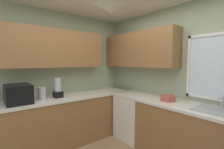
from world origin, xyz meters
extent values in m
cube|color=#9EAD8E|center=(0.00, 1.64, 1.27)|extent=(3.80, 0.06, 2.54)
cube|color=#9EAD8E|center=(-1.87, 0.00, 1.27)|extent=(0.06, 3.35, 2.54)
cube|color=white|center=(0.06, 1.60, 1.48)|extent=(0.04, 0.04, 0.99)
cube|color=olive|center=(-1.68, -0.20, 1.80)|extent=(0.32, 2.26, 0.70)
cube|color=olive|center=(-0.96, 1.45, 1.80)|extent=(1.76, 0.32, 0.70)
cone|color=silver|center=(0.00, 0.00, 2.12)|extent=(0.44, 0.44, 0.14)
cube|color=olive|center=(-1.53, 0.00, 0.43)|extent=(0.62, 2.93, 0.87)
cube|color=silver|center=(-1.53, 0.00, 0.89)|extent=(0.65, 2.96, 0.04)
cube|color=olive|center=(0.21, 1.30, 0.43)|extent=(2.86, 0.62, 0.87)
cube|color=silver|center=(0.21, 1.30, 0.89)|extent=(2.89, 0.65, 0.04)
cube|color=white|center=(-0.87, 1.27, 0.43)|extent=(0.60, 0.60, 0.86)
cube|color=black|center=(-1.53, -0.66, 1.05)|extent=(0.48, 0.36, 0.29)
cylinder|color=#B7B7BC|center=(-1.51, -0.31, 1.02)|extent=(0.13, 0.13, 0.22)
cube|color=#9EA0A5|center=(0.60, 1.30, 0.91)|extent=(0.56, 0.40, 0.02)
cylinder|color=#B7B7BC|center=(0.60, 1.46, 1.00)|extent=(0.03, 0.03, 0.18)
cylinder|color=#B7B7BC|center=(0.60, 1.36, 1.08)|extent=(0.02, 0.20, 0.02)
cylinder|color=#B74C42|center=(-0.13, 1.30, 0.95)|extent=(0.24, 0.24, 0.09)
cube|color=black|center=(-1.53, -0.03, 0.96)|extent=(0.15, 0.15, 0.11)
cylinder|color=#B2BCC6|center=(-1.53, -0.03, 1.14)|extent=(0.12, 0.12, 0.25)
camera|label=1|loc=(1.32, -1.03, 1.55)|focal=25.44mm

